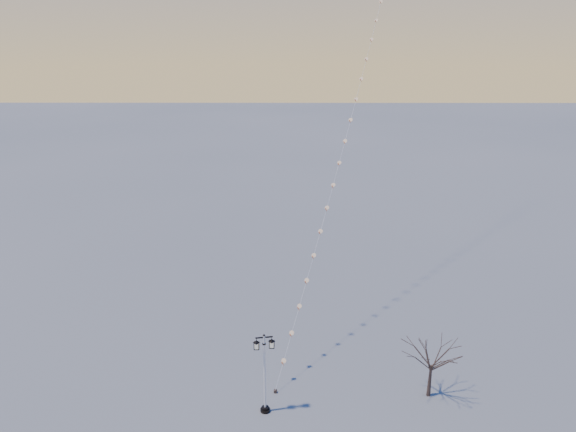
{
  "coord_description": "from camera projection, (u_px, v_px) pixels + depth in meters",
  "views": [
    {
      "loc": [
        -0.15,
        -25.69,
        20.88
      ],
      "look_at": [
        -0.32,
        6.76,
        9.86
      ],
      "focal_mm": 33.39,
      "sensor_mm": 36.0,
      "label": 1
    }
  ],
  "objects": [
    {
      "name": "bare_tree",
      "position": [
        432.0,
        357.0,
        31.8
      ],
      "size": [
        2.35,
        2.35,
        3.9
      ],
      "rotation": [
        0.0,
        0.0,
        0.32
      ],
      "color": "#352720",
      "rests_on": "ground"
    },
    {
      "name": "street_lamp",
      "position": [
        265.0,
        370.0,
        30.38
      ],
      "size": [
        1.29,
        0.59,
        5.14
      ],
      "rotation": [
        0.0,
        0.0,
        0.17
      ],
      "color": "black",
      "rests_on": "ground"
    },
    {
      "name": "kite_train",
      "position": [
        370.0,
        28.0,
        43.0
      ],
      "size": [
        15.16,
        36.49,
        42.94
      ],
      "rotation": [
        0.0,
        0.0,
        -0.05
      ],
      "color": "#2F221B",
      "rests_on": "ground"
    },
    {
      "name": "ground",
      "position": [
        293.0,
        414.0,
        31.04
      ],
      "size": [
        300.0,
        300.0,
        0.0
      ],
      "primitive_type": "plane",
      "color": "slate",
      "rests_on": "ground"
    }
  ]
}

